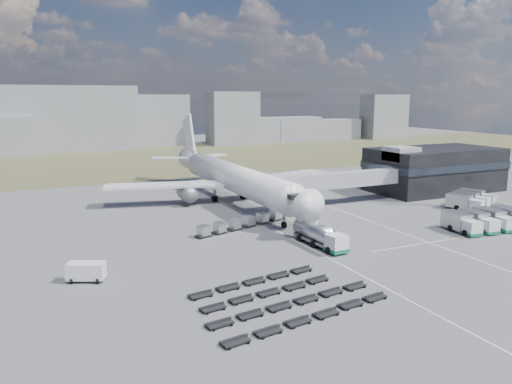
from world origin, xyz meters
name	(u,v)px	position (x,y,z in m)	size (l,w,h in m)	color
ground	(312,242)	(0.00, 0.00, 0.00)	(420.00, 420.00, 0.00)	#565659
grass_strip	(148,159)	(0.00, 110.00, 0.01)	(420.00, 90.00, 0.01)	#49472B
lane_markings	(353,230)	(9.77, 3.00, 0.01)	(47.12, 110.00, 0.01)	silver
terminal	(434,168)	(47.77, 23.96, 5.25)	(30.40, 16.40, 11.00)	black
jet_bridge	(327,181)	(15.90, 20.42, 5.05)	(30.30, 3.80, 7.05)	#939399
airliner	(231,177)	(0.00, 32.38, 5.29)	(51.59, 64.53, 17.62)	white
skyline	(109,127)	(-6.37, 149.25, 9.44)	(302.46, 25.37, 25.87)	gray
fuel_tanker	(320,235)	(-0.24, -2.57, 1.70)	(3.49, 10.69, 3.40)	white
pushback_tug	(309,224)	(3.86, 7.08, 0.66)	(2.83, 1.59, 1.32)	white
utility_van	(86,272)	(-33.33, -2.76, 1.17)	(4.40, 1.99, 2.34)	white
catering_truck	(260,187)	(9.60, 38.48, 1.48)	(3.24, 6.54, 2.89)	white
service_trucks_near	(487,220)	(30.14, -6.28, 1.58)	(13.68, 8.41, 2.90)	white
service_trucks_far	(471,200)	(41.37, 7.09, 1.51)	(11.03, 9.81, 2.77)	white
uld_row	(242,223)	(-6.63, 11.65, 1.01)	(18.13, 7.05, 1.68)	black
baggage_dollies	(280,299)	(-14.93, -17.96, 0.32)	(22.07, 15.43, 0.65)	black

